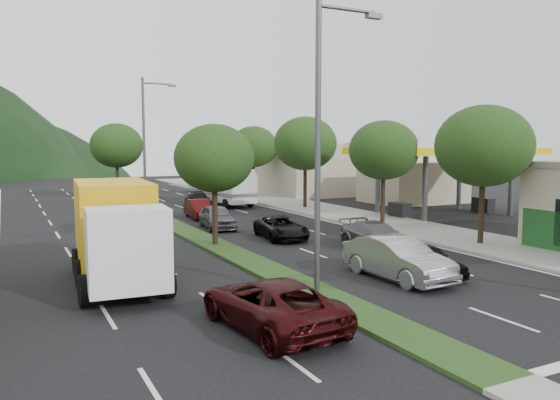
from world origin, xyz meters
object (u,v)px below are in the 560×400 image
streetlight_near (323,130)px  box_truck (117,235)px  car_queue_d (281,228)px  car_queue_e (217,217)px  motorhome (221,185)px  car_queue_c (199,209)px  car_queue_a (425,260)px  tree_med_far (116,146)px  tree_r_e (253,147)px  sedan_silver (397,258)px  tree_r_c (384,150)px  car_queue_f (198,200)px  car_queue_b (376,236)px  suv_maroon (271,304)px  tree_r_d (305,144)px  streetlight_mid (147,138)px  tree_med_near (214,158)px  tree_r_b (484,146)px

streetlight_near → box_truck: streetlight_near is taller
car_queue_d → car_queue_e: size_ratio=1.05×
motorhome → car_queue_c: bearing=-128.3°
car_queue_a → car_queue_e: (-3.03, 15.00, 0.08)m
tree_med_far → box_truck: tree_med_far is taller
tree_r_e → motorhome: size_ratio=0.80×
sedan_silver → tree_r_e: bearing=73.0°
tree_r_c → car_queue_a: (-6.84, -11.56, -4.11)m
car_queue_f → car_queue_e: bearing=-95.4°
streetlight_near → car_queue_b: (6.36, 5.44, -4.90)m
suv_maroon → car_queue_e: 18.54m
streetlight_near → car_queue_c: size_ratio=2.54×
tree_r_e → suv_maroon: (-14.92, -34.40, -4.18)m
suv_maroon → car_queue_b: (9.49, 7.84, -0.03)m
tree_r_e → tree_med_far: (-12.00, 4.00, 0.11)m
sedan_silver → car_queue_c: bearing=90.9°
tree_med_far → tree_r_d: bearing=-49.4°
streetlight_mid → suv_maroon: 28.01m
streetlight_mid → sedan_silver: streetlight_mid is taller
car_queue_b → car_queue_d: 5.64m
car_queue_b → box_truck: box_truck is taller
tree_r_d → car_queue_b: tree_r_d is taller
streetlight_near → tree_med_near: bearing=91.2°
streetlight_mid → car_queue_b: size_ratio=2.13×
suv_maroon → car_queue_e: size_ratio=1.23×
car_queue_b → car_queue_c: car_queue_b is taller
tree_med_near → motorhome: (7.04, 17.79, -2.76)m
tree_med_far → car_queue_a: (5.16, -35.56, -4.37)m
tree_r_c → car_queue_b: size_ratio=1.38×
tree_r_d → tree_r_b: bearing=-90.0°
tree_med_far → suv_maroon: 38.75m
box_truck → motorhome: 26.25m
sedan_silver → box_truck: size_ratio=0.64×
tree_med_far → streetlight_mid: 11.02m
tree_r_c → car_queue_a: 14.05m
sedan_silver → motorhome: bearing=80.9°
tree_r_c → car_queue_f: (-7.38, 14.54, -4.14)m
tree_med_far → tree_med_near: bearing=-90.0°
tree_med_far → car_queue_d: bearing=-81.2°
tree_med_near → car_queue_e: bearing=68.6°
motorhome → tree_r_e: bearing=32.8°
car_queue_f → motorhome: (2.42, 1.25, 1.06)m
tree_med_near → car_queue_d: 5.51m
tree_med_near → car_queue_a: bearing=-61.7°
tree_r_c → car_queue_b: 9.44m
tree_med_near → tree_med_far: 26.01m
suv_maroon → motorhome: motorhome is taller
car_queue_a → car_queue_c: 20.16m
car_queue_b → suv_maroon: bearing=-136.3°
streetlight_near → suv_maroon: (-3.12, -2.40, -4.87)m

